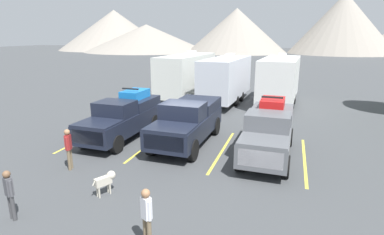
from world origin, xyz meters
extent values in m
plane|color=#3F4244|center=(0.00, 0.00, 0.00)|extent=(240.00, 240.00, 0.00)
cube|color=black|center=(-3.56, 0.09, 0.88)|extent=(2.04, 5.65, 0.90)
cube|color=black|center=(-3.61, -1.93, 1.37)|extent=(1.87, 1.61, 0.08)
cube|color=black|center=(-3.58, -0.41, 1.70)|extent=(1.83, 1.50, 0.74)
cube|color=slate|center=(-3.59, -1.00, 1.74)|extent=(1.69, 0.25, 0.55)
cube|color=black|center=(-3.53, 1.60, 1.59)|extent=(1.94, 2.62, 0.52)
cube|color=silver|center=(-3.63, -2.68, 0.92)|extent=(1.63, 0.10, 0.63)
cylinder|color=black|center=(-2.73, -1.83, 0.43)|extent=(0.30, 0.86, 0.85)
cylinder|color=black|center=(-4.49, -1.79, 0.43)|extent=(0.30, 0.86, 0.85)
cylinder|color=black|center=(-2.64, 1.98, 0.43)|extent=(0.30, 0.86, 0.85)
cylinder|color=black|center=(-4.40, 2.02, 0.43)|extent=(0.30, 0.86, 0.85)
cube|color=blue|center=(-3.53, 1.60, 2.07)|extent=(1.09, 1.67, 0.45)
cylinder|color=black|center=(-3.11, 1.03, 2.07)|extent=(0.19, 0.44, 0.44)
cylinder|color=black|center=(-3.97, 1.05, 2.07)|extent=(0.19, 0.44, 0.44)
cylinder|color=black|center=(-3.09, 2.16, 2.07)|extent=(0.19, 0.44, 0.44)
cylinder|color=black|center=(-3.95, 2.18, 2.07)|extent=(0.19, 0.44, 0.44)
cube|color=black|center=(-3.54, 1.14, 2.45)|extent=(0.96, 0.10, 0.08)
cube|color=black|center=(-0.07, 0.32, 0.93)|extent=(2.22, 5.68, 0.92)
cube|color=black|center=(-0.12, -1.71, 1.43)|extent=(2.05, 1.62, 0.08)
cube|color=black|center=(-0.08, -0.19, 1.79)|extent=(2.00, 1.51, 0.79)
cube|color=slate|center=(-0.10, -0.77, 1.83)|extent=(1.85, 0.27, 0.59)
cube|color=black|center=(-0.04, 1.84, 1.66)|extent=(2.11, 2.64, 0.54)
cube|color=silver|center=(-0.14, -2.46, 0.98)|extent=(1.78, 0.10, 0.64)
cylinder|color=black|center=(0.85, -1.61, 0.47)|extent=(0.30, 0.96, 0.95)
cylinder|color=black|center=(-1.08, -1.57, 0.47)|extent=(0.30, 0.96, 0.95)
cylinder|color=black|center=(0.93, 2.21, 0.47)|extent=(0.30, 0.96, 0.95)
cylinder|color=black|center=(-0.99, 2.26, 0.47)|extent=(0.30, 0.96, 0.95)
cube|color=#595B60|center=(3.85, -0.20, 0.90)|extent=(2.03, 5.44, 0.93)
cube|color=#595B60|center=(3.81, -2.15, 1.41)|extent=(1.87, 1.55, 0.08)
cube|color=#595B60|center=(3.84, -0.69, 1.74)|extent=(1.83, 1.44, 0.75)
cube|color=slate|center=(3.83, -1.25, 1.78)|extent=(1.69, 0.25, 0.56)
cube|color=#595B60|center=(3.88, 1.25, 1.63)|extent=(1.93, 2.52, 0.54)
cube|color=silver|center=(3.79, -2.87, 0.95)|extent=(1.63, 0.10, 0.65)
cylinder|color=black|center=(4.69, -2.06, 0.43)|extent=(0.30, 0.87, 0.86)
cylinder|color=black|center=(2.93, -2.02, 0.43)|extent=(0.30, 0.87, 0.86)
cylinder|color=black|center=(4.77, 1.61, 0.43)|extent=(0.30, 0.87, 0.86)
cylinder|color=black|center=(3.01, 1.65, 0.43)|extent=(0.30, 0.87, 0.86)
cube|color=red|center=(3.88, 1.25, 2.13)|extent=(1.09, 1.61, 0.45)
cylinder|color=black|center=(4.30, 0.70, 2.12)|extent=(0.19, 0.44, 0.44)
cylinder|color=black|center=(3.44, 0.72, 2.12)|extent=(0.19, 0.44, 0.44)
cylinder|color=black|center=(4.33, 1.79, 2.12)|extent=(0.19, 0.44, 0.44)
cylinder|color=black|center=(3.47, 1.81, 2.12)|extent=(0.19, 0.44, 0.44)
cube|color=black|center=(3.87, 0.81, 2.50)|extent=(0.96, 0.10, 0.08)
cube|color=gold|center=(-5.45, -0.07, 0.00)|extent=(0.12, 5.50, 0.01)
cube|color=gold|center=(-1.82, -0.07, 0.00)|extent=(0.12, 5.50, 0.01)
cube|color=gold|center=(1.82, -0.07, 0.00)|extent=(0.12, 5.50, 0.01)
cube|color=gold|center=(5.45, -0.07, 0.00)|extent=(0.12, 5.50, 0.01)
cube|color=silver|center=(-3.75, 11.16, 2.08)|extent=(2.97, 8.03, 3.09)
cube|color=#4C6B99|center=(-5.00, 11.24, 2.23)|extent=(0.48, 7.57, 0.24)
cube|color=silver|center=(-3.68, 12.35, 3.77)|extent=(0.64, 0.73, 0.30)
cube|color=#333333|center=(-4.02, 6.62, 0.32)|extent=(0.19, 1.21, 0.12)
cylinder|color=black|center=(-2.66, 10.15, 0.38)|extent=(0.27, 0.77, 0.76)
cylinder|color=black|center=(-4.95, 10.29, 0.38)|extent=(0.27, 0.77, 0.76)
cylinder|color=black|center=(-2.54, 12.04, 0.38)|extent=(0.27, 0.77, 0.76)
cylinder|color=black|center=(-4.84, 12.18, 0.38)|extent=(0.27, 0.77, 0.76)
cube|color=silver|center=(-0.23, 10.38, 2.02)|extent=(2.86, 7.74, 2.97)
cube|color=#595960|center=(-1.44, 10.46, 2.17)|extent=(0.46, 7.29, 0.24)
cube|color=silver|center=(-0.16, 11.52, 3.65)|extent=(0.64, 0.73, 0.30)
cube|color=#333333|center=(-0.50, 5.99, 0.32)|extent=(0.19, 1.21, 0.12)
cylinder|color=black|center=(0.82, 9.41, 0.38)|extent=(0.27, 0.77, 0.76)
cylinder|color=black|center=(-1.39, 9.54, 0.38)|extent=(0.27, 0.77, 0.76)
cylinder|color=black|center=(0.93, 11.23, 0.38)|extent=(0.27, 0.77, 0.76)
cylinder|color=black|center=(-1.28, 11.36, 0.38)|extent=(0.27, 0.77, 0.76)
cube|color=white|center=(3.79, 10.85, 2.04)|extent=(2.93, 7.15, 3.03)
cube|color=brown|center=(2.53, 10.92, 2.20)|extent=(0.43, 6.72, 0.24)
cube|color=silver|center=(3.85, 11.90, 3.71)|extent=(0.64, 0.73, 0.30)
cube|color=#333333|center=(3.54, 6.75, 0.32)|extent=(0.19, 1.21, 0.12)
cylinder|color=black|center=(4.89, 9.94, 0.38)|extent=(0.27, 0.77, 0.76)
cylinder|color=black|center=(2.59, 10.08, 0.38)|extent=(0.27, 0.77, 0.76)
cylinder|color=black|center=(4.99, 11.62, 0.38)|extent=(0.27, 0.77, 0.76)
cylinder|color=black|center=(2.69, 11.76, 0.38)|extent=(0.27, 0.77, 0.76)
cylinder|color=#726047|center=(1.52, -7.34, 0.41)|extent=(0.12, 0.12, 0.82)
cylinder|color=#726047|center=(1.37, -7.25, 0.41)|extent=(0.12, 0.12, 0.82)
cube|color=silver|center=(1.45, -7.30, 1.11)|extent=(0.30, 0.28, 0.58)
sphere|color=#9E704C|center=(1.45, -7.30, 1.51)|extent=(0.22, 0.22, 0.22)
cylinder|color=silver|center=(1.56, -7.36, 1.08)|extent=(0.10, 0.10, 0.52)
cylinder|color=silver|center=(1.33, -7.23, 1.08)|extent=(0.10, 0.10, 0.52)
cylinder|color=#3F3F42|center=(-2.77, -7.43, 0.39)|extent=(0.11, 0.11, 0.78)
cylinder|color=#3F3F42|center=(-2.92, -7.37, 0.39)|extent=(0.11, 0.11, 0.78)
cube|color=#4C4C51|center=(-2.84, -7.40, 1.06)|extent=(0.27, 0.24, 0.55)
sphere|color=brown|center=(-2.84, -7.40, 1.44)|extent=(0.21, 0.21, 0.21)
cylinder|color=#4C4C51|center=(-2.72, -7.44, 1.03)|extent=(0.09, 0.09, 0.50)
cylinder|color=#4C4C51|center=(-2.96, -7.36, 1.03)|extent=(0.09, 0.09, 0.50)
cylinder|color=#726047|center=(-3.60, -3.87, 0.42)|extent=(0.12, 0.12, 0.85)
cylinder|color=#726047|center=(-3.55, -4.04, 0.42)|extent=(0.12, 0.12, 0.85)
cube|color=maroon|center=(-3.58, -3.96, 1.15)|extent=(0.26, 0.30, 0.60)
sphere|color=#9E704C|center=(-3.58, -3.96, 1.57)|extent=(0.23, 0.23, 0.23)
cylinder|color=maroon|center=(-3.62, -3.83, 1.12)|extent=(0.10, 0.10, 0.54)
cylinder|color=maroon|center=(-3.54, -4.09, 1.12)|extent=(0.10, 0.10, 0.54)
cube|color=beige|center=(-1.11, -5.36, 0.52)|extent=(0.45, 0.61, 0.28)
sphere|color=beige|center=(-0.97, -5.08, 0.63)|extent=(0.30, 0.30, 0.30)
cylinder|color=beige|center=(-1.26, -5.64, 0.57)|extent=(0.11, 0.16, 0.20)
cylinder|color=beige|center=(-1.08, -5.15, 0.19)|extent=(0.06, 0.06, 0.38)
cylinder|color=beige|center=(-0.96, -5.21, 0.19)|extent=(0.06, 0.06, 0.38)
cylinder|color=beige|center=(-1.27, -5.51, 0.19)|extent=(0.06, 0.06, 0.38)
cylinder|color=beige|center=(-1.14, -5.57, 0.19)|extent=(0.06, 0.06, 0.38)
cone|color=gray|center=(-56.54, 86.95, 6.82)|extent=(38.79, 38.79, 13.65)
cone|color=gray|center=(-40.47, 79.38, 4.19)|extent=(39.30, 39.30, 8.39)
cone|color=gray|center=(-11.84, 81.11, 6.39)|extent=(29.81, 29.81, 12.78)
cone|color=gray|center=(17.19, 84.47, 8.17)|extent=(28.56, 28.56, 16.35)
camera|label=1|loc=(4.59, -13.39, 5.26)|focal=28.84mm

